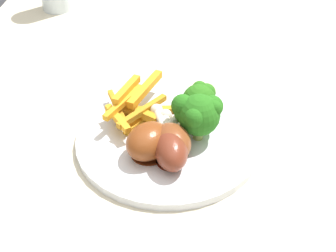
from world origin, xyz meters
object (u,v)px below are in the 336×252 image
(carrot_fries_pile, at_px, (137,106))
(chicken_drumstick_near, at_px, (172,147))
(dining_table, at_px, (173,186))
(chicken_drumstick_far, at_px, (150,140))
(broccoli_floret_middle, at_px, (200,101))
(chicken_drumstick_extra, at_px, (170,140))
(broccoli_floret_front, at_px, (198,112))
(dinner_plate, at_px, (168,140))

(carrot_fries_pile, distance_m, chicken_drumstick_near, 0.11)
(dining_table, height_order, carrot_fries_pile, carrot_fries_pile)
(carrot_fries_pile, relative_size, chicken_drumstick_far, 1.17)
(broccoli_floret_middle, xyz_separation_m, chicken_drumstick_near, (-0.08, 0.03, -0.02))
(chicken_drumstick_extra, bearing_deg, broccoli_floret_middle, -28.88)
(broccoli_floret_front, height_order, chicken_drumstick_far, broccoli_floret_front)
(broccoli_floret_front, bearing_deg, chicken_drumstick_extra, 136.62)
(dinner_plate, height_order, carrot_fries_pile, carrot_fries_pile)
(dining_table, xyz_separation_m, chicken_drumstick_near, (-0.05, -0.00, 0.12))
(dinner_plate, relative_size, carrot_fries_pile, 1.84)
(chicken_drumstick_near, bearing_deg, broccoli_floret_front, -31.19)
(chicken_drumstick_near, bearing_deg, chicken_drumstick_far, 68.78)
(broccoli_floret_front, xyz_separation_m, chicken_drumstick_far, (-0.04, 0.06, -0.02))
(dining_table, distance_m, dinner_plate, 0.10)
(dining_table, distance_m, broccoli_floret_front, 0.15)
(carrot_fries_pile, distance_m, chicken_drumstick_far, 0.08)
(dining_table, relative_size, dinner_plate, 4.71)
(broccoli_floret_middle, relative_size, chicken_drumstick_near, 0.52)
(dining_table, relative_size, broccoli_floret_middle, 18.99)
(dining_table, bearing_deg, dinner_plate, 101.32)
(chicken_drumstick_near, relative_size, chicken_drumstick_far, 1.03)
(broccoli_floret_middle, bearing_deg, chicken_drumstick_extra, 151.12)
(dining_table, bearing_deg, chicken_drumstick_near, -178.13)
(chicken_drumstick_extra, bearing_deg, chicken_drumstick_far, 94.20)
(broccoli_floret_front, distance_m, chicken_drumstick_far, 0.08)
(chicken_drumstick_near, distance_m, chicken_drumstick_far, 0.03)
(dining_table, relative_size, chicken_drumstick_extra, 10.18)
(broccoli_floret_front, relative_size, broccoli_floret_middle, 1.11)
(dining_table, relative_size, chicken_drumstick_near, 9.82)
(broccoli_floret_middle, relative_size, chicken_drumstick_extra, 0.54)
(chicken_drumstick_extra, bearing_deg, dinner_plate, 9.21)
(broccoli_floret_front, bearing_deg, carrot_fries_pile, 67.50)
(broccoli_floret_front, distance_m, broccoli_floret_middle, 0.03)
(chicken_drumstick_far, height_order, chicken_drumstick_extra, chicken_drumstick_far)
(dining_table, distance_m, broccoli_floret_middle, 0.15)
(dining_table, relative_size, chicken_drumstick_far, 10.09)
(broccoli_floret_front, xyz_separation_m, broccoli_floret_middle, (0.03, -0.00, -0.00))
(broccoli_floret_front, bearing_deg, dining_table, 96.16)
(broccoli_floret_front, relative_size, chicken_drumstick_near, 0.57)
(dining_table, distance_m, carrot_fries_pile, 0.14)
(broccoli_floret_front, distance_m, chicken_drumstick_extra, 0.06)
(chicken_drumstick_near, xyz_separation_m, chicken_drumstick_far, (0.01, 0.03, 0.00))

